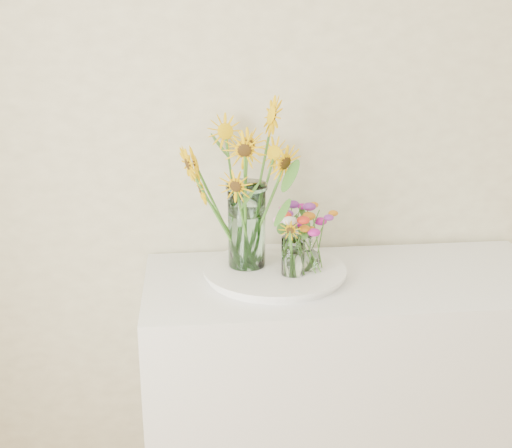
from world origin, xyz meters
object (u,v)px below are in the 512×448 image
object	(u,v)px
tray	(275,273)
small_vase_c	(295,243)
small_vase_a	(293,257)
mason_jar	(247,225)
small_vase_b	(307,253)
counter	(347,393)

from	to	relation	value
tray	small_vase_c	xyz separation A→B (m)	(0.08, 0.08, 0.08)
small_vase_a	small_vase_c	size ratio (longest dim) A/B	1.03
tray	small_vase_a	world-z (taller)	small_vase_a
mason_jar	small_vase_b	size ratio (longest dim) A/B	2.35
small_vase_b	counter	bearing A→B (deg)	-5.88
counter	mason_jar	bearing A→B (deg)	168.15
tray	small_vase_c	distance (m)	0.14
tray	small_vase_a	xyz separation A→B (m)	(0.05, -0.06, 0.08)
counter	small_vase_c	world-z (taller)	small_vase_c
small_vase_a	small_vase_c	xyz separation A→B (m)	(0.03, 0.14, -0.00)
mason_jar	small_vase_c	world-z (taller)	mason_jar
counter	tray	distance (m)	0.53
tray	small_vase_c	size ratio (longest dim) A/B	3.55
counter	tray	bearing A→B (deg)	172.03
small_vase_a	small_vase_b	size ratio (longest dim) A/B	1.05
counter	small_vase_b	size ratio (longest dim) A/B	11.17
mason_jar	small_vase_a	xyz separation A→B (m)	(0.14, -0.10, -0.08)
tray	mason_jar	xyz separation A→B (m)	(-0.09, 0.04, 0.16)
mason_jar	small_vase_c	bearing A→B (deg)	12.47
tray	small_vase_a	size ratio (longest dim) A/B	3.47
tray	mason_jar	bearing A→B (deg)	157.76
small_vase_b	tray	bearing A→B (deg)	169.02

